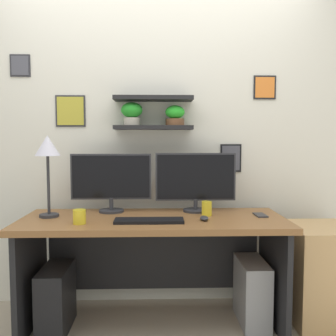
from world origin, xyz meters
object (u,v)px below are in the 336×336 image
Objects in this scene: desk_lamp at (48,152)px; monitor_right at (196,180)px; keyboard at (149,221)px; drawer_cabinet at (320,273)px; cell_phone at (260,215)px; computer_mouse at (204,218)px; computer_tower_right at (252,292)px; coffee_mug at (79,217)px; pen_cup at (207,208)px; computer_tower_left at (56,299)px; desk at (154,245)px; monitor_left at (111,180)px.

monitor_right is at bearing 9.32° from desk_lamp.
drawer_cabinet is at bearing 8.48° from keyboard.
monitor_right reaches higher than cell_phone.
computer_tower_right is (0.35, 0.12, -0.55)m from computer_mouse.
pen_cup is at bearing 15.12° from coffee_mug.
coffee_mug is 0.90× the size of pen_cup.
computer_tower_left is (-1.82, -0.08, -0.12)m from drawer_cabinet.
desk is 2.63× the size of drawer_cabinet.
desk is at bearing -179.80° from pen_cup.
coffee_mug reaches higher than desk.
computer_tower_left is (-0.96, -0.25, -0.77)m from monitor_right.
monitor_right is at bearing 153.69° from computer_tower_right.
cell_phone is at bearing -22.03° from monitor_right.
desk_lamp is at bearing 177.77° from cell_phone.
computer_tower_right is at bearing -10.69° from monitor_left.
drawer_cabinet is at bearing 1.92° from computer_tower_right.
keyboard is 0.44m from pen_cup.
drawer_cabinet is at bearing -6.58° from monitor_left.
pen_cup is 0.23× the size of computer_tower_left.
desk_lamp is 2.06m from drawer_cabinet.
desk_lamp is at bearing 123.86° from computer_tower_left.
desk is 19.67× the size of computer_mouse.
monitor_left reaches higher than computer_mouse.
computer_tower_left is (0.06, -0.09, -0.97)m from desk_lamp.
keyboard is at bearing -8.79° from computer_tower_left.
computer_tower_left is at bearing 176.57° from computer_mouse.
cell_phone is 0.32× the size of computer_tower_right.
drawer_cabinet is 1.54× the size of computer_tower_right.
computer_tower_left is at bearing 171.21° from keyboard.
keyboard is at bearing -169.01° from cell_phone.
monitor_right is 0.25m from pen_cup.
desk is at bearing 25.81° from coffee_mug.
desk is 0.96m from desk_lamp.
coffee_mug is 0.86m from pen_cup.
computer_mouse reaches higher than cell_phone.
monitor_left reaches higher than drawer_cabinet.
computer_tower_right is (0.32, -0.03, -0.58)m from pen_cup.
desk_lamp reaches higher than cell_phone.
monitor_left reaches higher than cell_phone.
desk_lamp reaches higher than keyboard.
pen_cup is (0.67, -0.16, -0.18)m from monitor_left.
drawer_cabinet is 1.83m from computer_tower_left.
monitor_right is at bearing 168.85° from drawer_cabinet.
cell_phone reaches higher than computer_tower_left.
coffee_mug is 0.21× the size of computer_tower_left.
monitor_right is at bearing 14.80° from computer_tower_left.
desk_lamp reaches higher than drawer_cabinet.
desk_lamp is 0.98m from computer_tower_left.
pen_cup is (0.83, 0.22, 0.01)m from coffee_mug.
computer_mouse is 0.66m from computer_tower_right.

